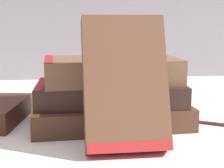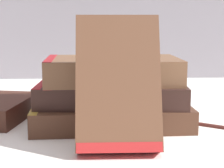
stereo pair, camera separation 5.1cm
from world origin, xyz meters
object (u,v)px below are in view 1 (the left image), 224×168
reading_glasses (81,103)px  fountain_pen (221,123)px  pocket_watch (139,56)px  book_flat_middle (106,93)px  book_flat_top (108,70)px  book_leaning_front (125,88)px  book_flat_bottom (106,114)px

reading_glasses → fountain_pen: fountain_pen is taller
pocket_watch → reading_glasses: size_ratio=0.54×
book_flat_middle → book_flat_top: (0.00, 0.00, 0.03)m
book_flat_top → pocket_watch: pocket_watch is taller
reading_glasses → book_flat_middle: bearing=-96.2°
pocket_watch → book_flat_top: bearing=177.4°
book_leaning_front → pocket_watch: 0.12m
book_flat_bottom → book_flat_top: size_ratio=1.19×
book_flat_middle → reading_glasses: bearing=105.0°
book_leaning_front → fountain_pen: size_ratio=1.56×
pocket_watch → book_leaning_front: bearing=-109.9°
book_flat_bottom → book_flat_middle: (0.00, 0.00, 0.03)m
book_flat_middle → reading_glasses: (-0.03, 0.14, -0.05)m
book_flat_top → book_leaning_front: book_leaning_front is taller
book_flat_bottom → book_leaning_front: size_ratio=1.45×
book_flat_middle → reading_glasses: 0.15m
book_leaning_front → pocket_watch: (0.04, 0.11, 0.03)m
book_flat_bottom → book_leaning_front: 0.13m
book_flat_middle → book_flat_top: book_flat_top is taller
book_flat_bottom → reading_glasses: size_ratio=2.42×
fountain_pen → book_flat_top: bearing=-158.7°
book_flat_middle → book_leaning_front: (0.01, -0.11, 0.03)m
book_flat_bottom → book_flat_top: book_flat_top is taller
book_flat_bottom → reading_glasses: 0.15m
book_flat_middle → fountain_pen: (0.17, -0.04, -0.04)m
book_flat_bottom → book_flat_middle: 0.03m
book_leaning_front → fountain_pen: book_leaning_front is taller
pocket_watch → reading_glasses: bearing=119.9°
book_leaning_front → pocket_watch: book_leaning_front is taller
book_flat_bottom → fountain_pen: (0.17, -0.03, -0.01)m
book_flat_top → reading_glasses: 0.16m
pocket_watch → book_flat_middle: bearing=178.3°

